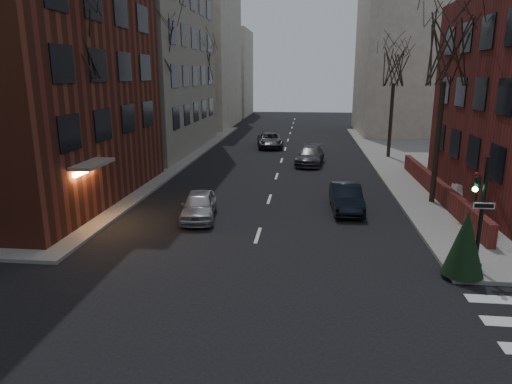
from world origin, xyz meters
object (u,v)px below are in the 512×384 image
tree_left_c (201,62)px  car_lane_silver (199,205)px  tree_left_b (155,43)px  sandwich_board (456,192)px  tree_right_a (447,49)px  tree_right_b (395,64)px  streetlamp_far (212,99)px  evergreen_shrub (465,243)px  traffic_signal (479,221)px  car_lane_far (270,140)px  streetlamp_near (148,115)px  car_lane_gray (310,156)px  tree_left_a (69,36)px  parked_sedan (346,198)px

tree_left_c → car_lane_silver: tree_left_c is taller
tree_left_b → car_lane_silver: 15.57m
tree_left_b → sandwich_board: tree_left_b is taller
tree_right_a → tree_left_c: bearing=128.7°
tree_right_b → sandwich_board: tree_right_b is taller
tree_left_b → tree_right_a: (17.60, -8.00, -0.88)m
streetlamp_far → evergreen_shrub: bearing=-65.0°
traffic_signal → tree_left_b: 24.87m
car_lane_far → evergreen_shrub: 29.63m
tree_right_b → streetlamp_near: size_ratio=1.46×
streetlamp_near → car_lane_gray: (10.49, 6.50, -3.55)m
tree_left_a → car_lane_silver: bearing=0.9°
streetlamp_near → car_lane_silver: 10.07m
sandwich_board → tree_right_a: bearing=-175.9°
tree_left_a → parked_sedan: bearing=9.8°
car_lane_silver → evergreen_shrub: size_ratio=1.72×
car_lane_far → evergreen_shrub: size_ratio=2.18×
tree_left_b → tree_left_c: size_ratio=1.11×
tree_left_a → tree_left_b: (0.00, 12.00, 0.44)m
traffic_signal → tree_right_a: 10.92m
tree_right_a → evergreen_shrub: tree_right_a is taller
car_lane_far → streetlamp_near: bearing=-122.0°
car_lane_gray → traffic_signal: bearing=-67.1°
parked_sedan → evergreen_shrub: bearing=-68.9°
streetlamp_far → car_lane_silver: bearing=-79.6°
tree_left_a → tree_right_a: tree_left_a is taller
streetlamp_near → car_lane_gray: streetlamp_near is taller
streetlamp_near → sandwich_board: 19.08m
streetlamp_far → car_lane_gray: 17.46m
traffic_signal → parked_sedan: bearing=118.0°
streetlamp_near → car_lane_gray: size_ratio=1.32×
tree_right_a → tree_right_b: (0.00, 14.00, -0.44)m
tree_left_c → car_lane_far: size_ratio=1.95×
traffic_signal → car_lane_silver: size_ratio=1.02×
tree_right_b → car_lane_gray: 10.11m
tree_right_a → sandwich_board: tree_right_a is taller
streetlamp_near → tree_right_b: bearing=30.5°
parked_sedan → tree_left_a: bearing=-172.3°
tree_left_c → tree_right_a: (17.60, -22.00, 0.00)m
streetlamp_near → tree_right_a: bearing=-13.2°
car_lane_far → car_lane_gray: bearing=-72.9°
tree_left_a → car_lane_gray: size_ratio=2.16×
streetlamp_far → parked_sedan: bearing=-64.5°
tree_left_c → car_lane_gray: tree_left_c is taller
tree_right_b → evergreen_shrub: bearing=-93.4°
tree_right_b → evergreen_shrub: tree_right_b is taller
car_lane_far → evergreen_shrub: bearing=-80.1°
parked_sedan → car_lane_far: (-5.61, 20.51, 0.01)m
parked_sedan → tree_right_b: bearing=71.2°
tree_left_a → tree_right_a: size_ratio=1.06×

